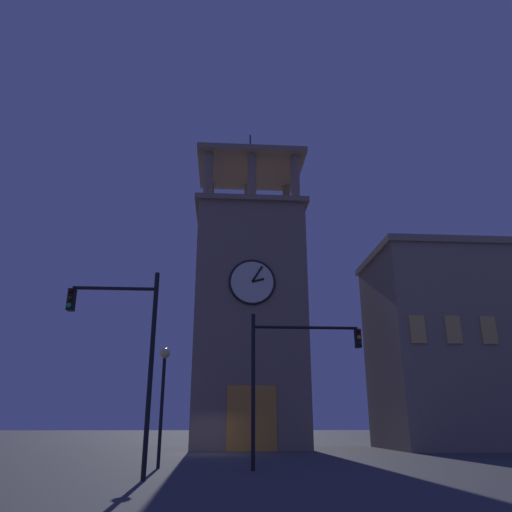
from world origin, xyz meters
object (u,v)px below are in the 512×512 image
clocktower (249,315)px  traffic_signal_near (127,341)px  street_lamp (163,381)px  adjacent_wing_building (491,346)px  traffic_signal_mid (289,363)px

clocktower → traffic_signal_near: (5.14, 19.29, -5.06)m
traffic_signal_near → clocktower: bearing=-104.9°
traffic_signal_near → street_lamp: bearing=-99.9°
clocktower → adjacent_wing_building: size_ratio=1.47×
clocktower → street_lamp: bearing=73.6°
adjacent_wing_building → street_lamp: bearing=31.5°
clocktower → traffic_signal_mid: clocktower is taller
street_lamp → adjacent_wing_building: bearing=-148.5°
adjacent_wing_building → street_lamp: size_ratio=3.63×
street_lamp → traffic_signal_mid: bearing=165.9°
traffic_signal_near → traffic_signal_mid: size_ratio=1.12×
adjacent_wing_building → clocktower: bearing=-4.7°
adjacent_wing_building → street_lamp: 25.99m
clocktower → traffic_signal_near: bearing=75.1°
adjacent_wing_building → street_lamp: adjacent_wing_building is taller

